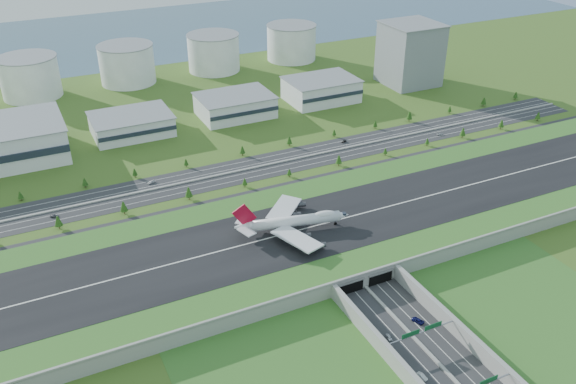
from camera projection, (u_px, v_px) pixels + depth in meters
name	position (u px, v px, depth m)	size (l,w,h in m)	color
ground	(318.00, 237.00, 342.98)	(1200.00, 1200.00, 0.00)	#355B1C
airfield_deck	(318.00, 231.00, 340.89)	(520.00, 100.00, 9.20)	gray
underpass_road	(427.00, 345.00, 263.19)	(38.80, 120.40, 8.00)	#28282B
sign_gantry_near	(422.00, 333.00, 264.91)	(38.70, 0.70, 9.80)	gray
north_expressway	(252.00, 168.00, 417.59)	(560.00, 36.00, 0.12)	#28282B
tree_row	(262.00, 162.00, 415.66)	(502.70, 48.72, 8.45)	#3D2819
hangar_mid_a	(132.00, 124.00, 465.82)	(58.00, 42.00, 15.00)	silver
hangar_mid_b	(235.00, 106.00, 497.59)	(58.00, 42.00, 17.00)	silver
hangar_mid_c	(321.00, 90.00, 527.47)	(58.00, 42.00, 19.00)	silver
office_tower	(410.00, 54.00, 558.67)	(46.00, 46.00, 55.00)	gray
fuel_tank_a	(30.00, 77.00, 532.44)	(50.00, 50.00, 35.00)	silver
fuel_tank_b	(127.00, 64.00, 564.70)	(50.00, 50.00, 35.00)	silver
fuel_tank_c	(214.00, 53.00, 596.97)	(50.00, 50.00, 35.00)	silver
fuel_tank_d	(291.00, 43.00, 629.23)	(50.00, 50.00, 35.00)	silver
bay_water	(126.00, 35.00, 720.09)	(1200.00, 260.00, 0.06)	#3C5B73
boeing_747	(293.00, 221.00, 332.16)	(64.20, 60.01, 20.14)	silver
car_0	(389.00, 337.00, 271.30)	(1.75, 4.35, 1.48)	silver
car_1	(422.00, 376.00, 250.94)	(1.78, 5.10, 1.68)	silver
car_2	(418.00, 320.00, 280.83)	(2.81, 6.08, 1.69)	#0D1145
car_4	(54.00, 216.00, 361.65)	(1.91, 4.75, 1.62)	slate
car_5	(344.00, 141.00, 454.65)	(1.50, 4.31, 1.42)	black
car_6	(440.00, 134.00, 466.28)	(2.19, 4.76, 1.32)	silver
car_7	(151.00, 182.00, 398.49)	(2.16, 5.32, 1.55)	silver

